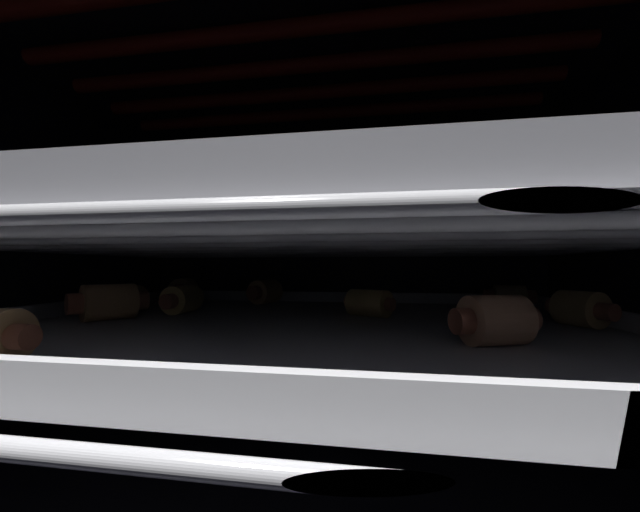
# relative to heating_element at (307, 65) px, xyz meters

# --- Properties ---
(ground_plane) EXTENTS (0.59, 0.48, 0.01)m
(ground_plane) POSITION_rel_heating_element_xyz_m (0.00, 0.00, -0.34)
(ground_plane) COLOR black
(oven_wall_back) EXTENTS (0.59, 0.01, 0.36)m
(oven_wall_back) POSITION_rel_heating_element_xyz_m (0.00, 0.24, -0.16)
(oven_wall_back) COLOR black
(oven_wall_back) RESTS_ON ground_plane
(oven_wall_left) EXTENTS (0.01, 0.46, 0.36)m
(oven_wall_left) POSITION_rel_heating_element_xyz_m (-0.29, 0.00, -0.16)
(oven_wall_left) COLOR black
(oven_wall_left) RESTS_ON ground_plane
(oven_ceiling) EXTENTS (0.59, 0.48, 0.01)m
(oven_ceiling) POSITION_rel_heating_element_xyz_m (0.00, 0.00, 0.03)
(oven_ceiling) COLOR black
(heating_element) EXTENTS (0.45, 0.22, 0.01)m
(heating_element) POSITION_rel_heating_element_xyz_m (0.00, 0.00, 0.00)
(heating_element) COLOR maroon
(oven_rack_lower) EXTENTS (0.54, 0.45, 0.01)m
(oven_rack_lower) POSITION_rel_heating_element_xyz_m (0.00, 0.00, -0.23)
(oven_rack_lower) COLOR #B7B7BC
(baking_tray_lower) EXTENTS (0.50, 0.39, 0.02)m
(baking_tray_lower) POSITION_rel_heating_element_xyz_m (0.00, 0.00, -0.23)
(baking_tray_lower) COLOR silver
(baking_tray_lower) RESTS_ON oven_rack_lower
(pig_in_blanket_lower_1) EXTENTS (0.06, 0.03, 0.03)m
(pig_in_blanket_lower_1) POSITION_rel_heating_element_xyz_m (0.21, 0.15, -0.21)
(pig_in_blanket_lower_1) COLOR tan
(pig_in_blanket_lower_1) RESTS_ON baking_tray_lower
(pig_in_blanket_lower_2) EXTENTS (0.06, 0.04, 0.03)m
(pig_in_blanket_lower_2) POSITION_rel_heating_element_xyz_m (0.13, -0.07, -0.21)
(pig_in_blanket_lower_2) COLOR tan
(pig_in_blanket_lower_2) RESTS_ON baking_tray_lower
(pig_in_blanket_lower_3) EXTENTS (0.04, 0.06, 0.03)m
(pig_in_blanket_lower_3) POSITION_rel_heating_element_xyz_m (-0.21, 0.16, -0.21)
(pig_in_blanket_lower_3) COLOR tan
(pig_in_blanket_lower_3) RESTS_ON baking_tray_lower
(pig_in_blanket_lower_4) EXTENTS (0.05, 0.04, 0.03)m
(pig_in_blanket_lower_4) POSITION_rel_heating_element_xyz_m (0.05, 0.05, -0.21)
(pig_in_blanket_lower_4) COLOR tan
(pig_in_blanket_lower_4) RESTS_ON baking_tray_lower
(pig_in_blanket_lower_5) EXTENTS (0.05, 0.06, 0.03)m
(pig_in_blanket_lower_5) POSITION_rel_heating_element_xyz_m (-0.18, -0.02, -0.21)
(pig_in_blanket_lower_5) COLOR tan
(pig_in_blanket_lower_5) RESTS_ON baking_tray_lower
(pig_in_blanket_lower_6) EXTENTS (0.04, 0.05, 0.03)m
(pig_in_blanket_lower_6) POSITION_rel_heating_element_xyz_m (0.22, 0.01, -0.21)
(pig_in_blanket_lower_6) COLOR tan
(pig_in_blanket_lower_6) RESTS_ON baking_tray_lower
(pig_in_blanket_lower_7) EXTENTS (0.04, 0.06, 0.03)m
(pig_in_blanket_lower_7) POSITION_rel_heating_element_xyz_m (-0.09, 0.15, -0.21)
(pig_in_blanket_lower_7) COLOR tan
(pig_in_blanket_lower_7) RESTS_ON baking_tray_lower
(pig_in_blanket_lower_8) EXTENTS (0.03, 0.06, 0.03)m
(pig_in_blanket_lower_8) POSITION_rel_heating_element_xyz_m (-0.14, 0.04, -0.21)
(pig_in_blanket_lower_8) COLOR tan
(pig_in_blanket_lower_8) RESTS_ON baking_tray_lower
(pig_in_blanket_lower_10) EXTENTS (0.03, 0.05, 0.03)m
(pig_in_blanket_lower_10) POSITION_rel_heating_element_xyz_m (-0.21, 0.06, -0.21)
(pig_in_blanket_lower_10) COLOR tan
(pig_in_blanket_lower_10) RESTS_ON baking_tray_lower
(oven_rack_upper) EXTENTS (0.54, 0.45, 0.01)m
(oven_rack_upper) POSITION_rel_heating_element_xyz_m (0.00, 0.00, -0.16)
(oven_rack_upper) COLOR #B7B7BC
(baking_tray_upper) EXTENTS (0.50, 0.39, 0.02)m
(baking_tray_upper) POSITION_rel_heating_element_xyz_m (0.00, 0.00, -0.15)
(baking_tray_upper) COLOR gray
(baking_tray_upper) RESTS_ON oven_rack_upper
(pig_in_blanket_upper_0) EXTENTS (0.06, 0.04, 0.03)m
(pig_in_blanket_upper_0) POSITION_rel_heating_element_xyz_m (0.10, 0.13, -0.13)
(pig_in_blanket_upper_0) COLOR tan
(pig_in_blanket_upper_0) RESTS_ON baking_tray_upper
(pig_in_blanket_upper_1) EXTENTS (0.05, 0.03, 0.03)m
(pig_in_blanket_upper_1) POSITION_rel_heating_element_xyz_m (-0.21, 0.15, -0.13)
(pig_in_blanket_upper_1) COLOR tan
(pig_in_blanket_upper_1) RESTS_ON baking_tray_upper
(pig_in_blanket_upper_2) EXTENTS (0.04, 0.06, 0.03)m
(pig_in_blanket_upper_2) POSITION_rel_heating_element_xyz_m (-0.00, -0.09, -0.13)
(pig_in_blanket_upper_2) COLOR tan
(pig_in_blanket_upper_2) RESTS_ON baking_tray_upper
(pig_in_blanket_upper_3) EXTENTS (0.05, 0.05, 0.03)m
(pig_in_blanket_upper_3) POSITION_rel_heating_element_xyz_m (-0.11, 0.10, -0.13)
(pig_in_blanket_upper_3) COLOR tan
(pig_in_blanket_upper_3) RESTS_ON baking_tray_upper
(pig_in_blanket_upper_4) EXTENTS (0.06, 0.03, 0.03)m
(pig_in_blanket_upper_4) POSITION_rel_heating_element_xyz_m (0.12, -0.14, -0.13)
(pig_in_blanket_upper_4) COLOR tan
(pig_in_blanket_upper_4) RESTS_ON baking_tray_upper
(pig_in_blanket_upper_5) EXTENTS (0.05, 0.05, 0.03)m
(pig_in_blanket_upper_5) POSITION_rel_heating_element_xyz_m (0.20, -0.09, -0.13)
(pig_in_blanket_upper_5) COLOR tan
(pig_in_blanket_upper_5) RESTS_ON baking_tray_upper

